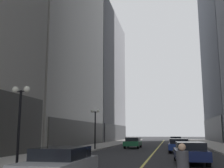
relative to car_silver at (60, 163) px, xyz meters
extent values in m
plane|color=#2D2D30|center=(2.61, 27.62, -0.72)|extent=(200.00, 200.00, 0.00)
cube|color=#ADA8A0|center=(-5.64, 27.62, -0.65)|extent=(4.50, 78.00, 0.15)
cube|color=#ADA8A0|center=(10.86, 27.62, -0.65)|extent=(4.50, 78.00, 0.15)
cube|color=#E5D64C|center=(2.61, 27.62, -0.72)|extent=(0.16, 70.00, 0.01)
cube|color=#A8A399|center=(-15.18, 27.12, 13.87)|extent=(14.58, 24.00, 29.19)
cube|color=#3A3935|center=(-7.99, 27.12, 1.03)|extent=(0.50, 22.80, 3.50)
cube|color=gray|center=(-14.09, 52.62, 14.62)|extent=(12.40, 26.00, 30.67)
cube|color=#2C2C2E|center=(-7.99, 52.62, 1.12)|extent=(0.50, 24.70, 3.68)
cube|color=black|center=(13.21, 52.62, 1.78)|extent=(0.50, 24.70, 5.00)
cube|color=#B7B7BC|center=(0.00, -0.07, -0.13)|extent=(1.92, 4.58, 0.55)
cube|color=black|center=(0.00, 0.16, 0.35)|extent=(1.68, 2.57, 0.50)
cylinder|color=black|center=(-0.84, 1.53, -0.40)|extent=(0.22, 0.64, 0.64)
cube|color=#141E4C|center=(5.39, 7.77, -0.13)|extent=(2.00, 4.81, 0.55)
cube|color=black|center=(5.40, 7.53, 0.35)|extent=(1.71, 2.71, 0.50)
cylinder|color=black|center=(4.53, 9.41, -0.40)|extent=(0.24, 0.65, 0.64)
cylinder|color=black|center=(6.15, 9.46, -0.40)|extent=(0.24, 0.65, 0.64)
cylinder|color=black|center=(4.63, 6.08, -0.40)|extent=(0.24, 0.65, 0.64)
cylinder|color=black|center=(6.25, 6.13, -0.40)|extent=(0.24, 0.65, 0.64)
cube|color=navy|center=(5.01, 17.81, -0.13)|extent=(2.02, 4.67, 0.55)
cube|color=black|center=(5.01, 17.58, 0.35)|extent=(1.75, 2.63, 0.50)
cylinder|color=black|center=(4.19, 19.45, -0.40)|extent=(0.23, 0.64, 0.64)
cylinder|color=black|center=(5.89, 19.42, -0.40)|extent=(0.23, 0.64, 0.64)
cylinder|color=black|center=(4.13, 16.20, -0.40)|extent=(0.23, 0.64, 0.64)
cylinder|color=black|center=(5.84, 16.18, -0.40)|extent=(0.23, 0.64, 0.64)
cube|color=#196038|center=(-0.40, 24.41, -0.13)|extent=(1.87, 4.23, 0.55)
cube|color=black|center=(-0.40, 24.62, 0.35)|extent=(1.64, 2.37, 0.50)
cylinder|color=black|center=(0.41, 22.93, -0.40)|extent=(0.22, 0.64, 0.64)
cylinder|color=black|center=(-1.21, 22.93, -0.40)|extent=(0.22, 0.64, 0.64)
cylinder|color=black|center=(0.42, 25.89, -0.40)|extent=(0.22, 0.64, 0.64)
cylinder|color=black|center=(-1.21, 25.89, -0.40)|extent=(0.22, 0.64, 0.64)
cube|color=silver|center=(5.00, 33.03, -0.13)|extent=(1.77, 4.20, 0.55)
cube|color=black|center=(5.00, 32.82, 0.35)|extent=(1.55, 2.36, 0.50)
cylinder|color=black|center=(4.27, 34.50, -0.40)|extent=(0.23, 0.64, 0.64)
cylinder|color=black|center=(5.76, 34.49, -0.40)|extent=(0.23, 0.64, 0.64)
cylinder|color=black|center=(4.24, 31.57, -0.40)|extent=(0.23, 0.64, 0.64)
cylinder|color=black|center=(5.74, 31.56, -0.40)|extent=(0.23, 0.64, 0.64)
cylinder|color=#3F3F44|center=(4.55, -2.25, 0.36)|extent=(0.47, 0.47, 0.61)
sphere|color=tan|center=(4.55, -2.25, 0.77)|extent=(0.21, 0.21, 0.21)
cylinder|color=black|center=(-3.79, 3.28, 1.38)|extent=(0.14, 0.14, 4.20)
cylinder|color=black|center=(-3.79, 3.28, 3.43)|extent=(0.80, 0.06, 0.06)
sphere|color=white|center=(-4.14, 3.28, 3.53)|extent=(0.36, 0.36, 0.36)
sphere|color=white|center=(-3.44, 3.28, 3.53)|extent=(0.36, 0.36, 0.36)
cylinder|color=black|center=(-3.79, 18.89, 1.38)|extent=(0.14, 0.14, 4.20)
cylinder|color=black|center=(-3.79, 18.89, 3.43)|extent=(0.80, 0.06, 0.06)
sphere|color=white|center=(-4.14, 18.89, 3.53)|extent=(0.36, 0.36, 0.36)
sphere|color=white|center=(-3.44, 18.89, 3.53)|extent=(0.36, 0.36, 0.36)
camera|label=1|loc=(4.24, -10.39, 1.16)|focal=43.98mm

